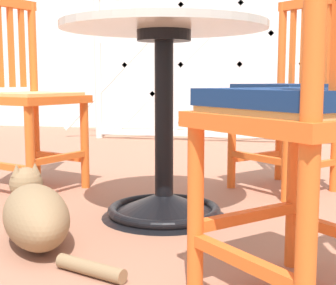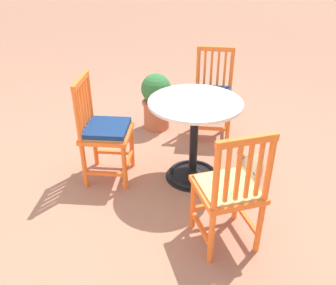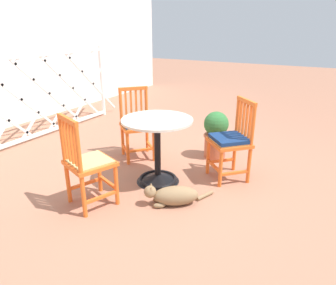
% 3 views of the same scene
% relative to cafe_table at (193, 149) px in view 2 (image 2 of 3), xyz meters
% --- Properties ---
extents(ground_plane, '(24.00, 24.00, 0.00)m').
position_rel_cafe_table_xyz_m(ground_plane, '(0.10, -0.24, -0.28)').
color(ground_plane, '#A36B51').
extents(cafe_table, '(0.76, 0.76, 0.73)m').
position_rel_cafe_table_xyz_m(cafe_table, '(0.00, 0.00, 0.00)').
color(cafe_table, black).
rests_on(cafe_table, ground_plane).
extents(orange_chair_tucked_in, '(0.57, 0.57, 0.91)m').
position_rel_cafe_table_xyz_m(orange_chair_tucked_in, '(0.48, -0.66, 0.16)').
color(orange_chair_tucked_in, orange).
rests_on(orange_chair_tucked_in, ground_plane).
extents(orange_chair_at_corner, '(0.56, 0.56, 0.91)m').
position_rel_cafe_table_xyz_m(orange_chair_at_corner, '(0.46, 0.59, 0.16)').
color(orange_chair_at_corner, orange).
rests_on(orange_chair_at_corner, ground_plane).
extents(orange_chair_by_planter, '(0.52, 0.52, 0.91)m').
position_rel_cafe_table_xyz_m(orange_chair_by_planter, '(-0.73, 0.33, 0.15)').
color(orange_chair_by_planter, orange).
rests_on(orange_chair_by_planter, ground_plane).
extents(tabby_cat, '(0.58, 0.53, 0.23)m').
position_rel_cafe_table_xyz_m(tabby_cat, '(-0.35, -0.37, -0.19)').
color(tabby_cat, '#8E704C').
rests_on(tabby_cat, ground_plane).
extents(terracotta_planter, '(0.32, 0.32, 0.62)m').
position_rel_cafe_table_xyz_m(terracotta_planter, '(0.97, -0.30, 0.04)').
color(terracotta_planter, '#B25B3D').
rests_on(terracotta_planter, ground_plane).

